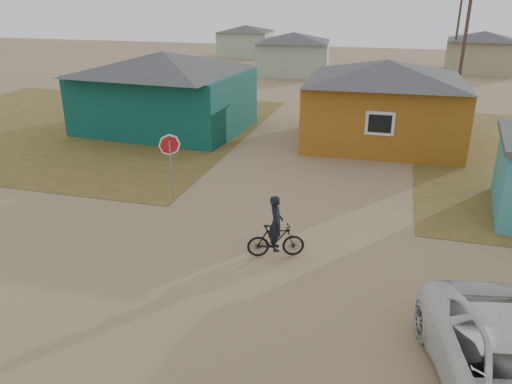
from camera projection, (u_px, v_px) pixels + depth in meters
ground at (247, 287)px, 12.20m from camera, size 120.00×120.00×0.00m
grass_nw at (71, 124)px, 27.35m from camera, size 20.00×18.00×0.00m
house_teal at (164, 90)px, 25.65m from camera, size 8.93×7.08×4.00m
house_yellow at (384, 101)px, 23.33m from camera, size 7.72×6.76×3.90m
house_pale_west at (293, 53)px, 43.41m from camera, size 7.04×6.15×3.60m
house_beige_east at (482, 51)px, 44.72m from camera, size 6.95×6.05×3.60m
house_pale_north at (246, 40)px, 56.19m from camera, size 6.28×5.81×3.40m
utility_pole_near at (465, 41)px, 28.68m from camera, size 1.40×0.20×8.00m
utility_pole_far at (458, 25)px, 42.72m from camera, size 1.40×0.20×8.00m
stop_sign at (170, 151)px, 16.95m from camera, size 0.74×0.21×2.30m
cyclist at (276, 235)px, 13.43m from camera, size 1.63×0.94×1.77m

